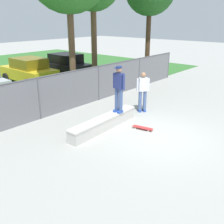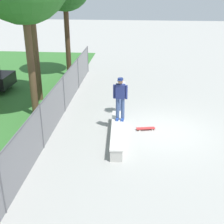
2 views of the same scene
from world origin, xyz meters
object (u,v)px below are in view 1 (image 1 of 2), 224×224
concrete_ledge (104,123)px  bystander (143,90)px  skateboard (143,128)px  car_black (65,65)px  car_yellow (29,71)px  skateboarder (119,87)px

concrete_ledge → bystander: bearing=0.3°
concrete_ledge → skateboard: (0.91, -1.17, -0.17)m
car_black → concrete_ledge: bearing=-121.4°
skateboard → bystander: 2.25m
concrete_ledge → skateboard: bearing=-52.0°
car_black → car_yellow: bearing=177.0°
skateboard → bystander: size_ratio=0.45×
concrete_ledge → car_yellow: size_ratio=0.84×
concrete_ledge → skateboarder: size_ratio=1.93×
car_black → bystander: size_ratio=2.32×
car_black → skateboard: bearing=-113.9°
car_black → skateboarder: bearing=-117.2°
car_yellow → car_black: 2.89m
skateboard → car_yellow: size_ratio=0.19×
concrete_ledge → car_yellow: bearing=74.9°
skateboard → concrete_ledge: bearing=128.0°
bystander → car_yellow: bearing=91.6°
concrete_ledge → skateboard: size_ratio=4.32×
skateboard → car_yellow: (1.43, 9.88, 0.77)m
concrete_ledge → skateboard: concrete_ledge is taller
skateboarder → bystander: 1.87m
bystander → car_black: bearing=72.8°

